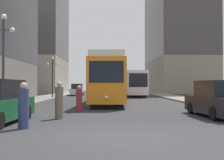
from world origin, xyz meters
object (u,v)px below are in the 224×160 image
object	(u,v)px
parked_car_right_far	(218,100)
pedestrian_on_sidewalk	(79,100)
parked_car_left_near	(77,90)
lamp_post_left_near	(3,47)
pedestrian_crossing_far	(23,107)
lamp_post_left_far	(53,70)
transit_bus	(132,83)
pedestrian_crossing_near	(59,101)
streetcar	(110,80)

from	to	relation	value
parked_car_right_far	pedestrian_on_sidewalk	size ratio (longest dim) A/B	2.96
parked_car_left_near	lamp_post_left_near	bearing A→B (deg)	-95.24
pedestrian_crossing_far	lamp_post_left_near	size ratio (longest dim) A/B	0.29
parked_car_left_near	lamp_post_left_far	bearing A→B (deg)	-102.52
transit_bus	pedestrian_crossing_far	xyz separation A→B (m)	(-6.72, -28.80, -1.16)
transit_bus	pedestrian_crossing_far	size ratio (longest dim) A/B	7.37
lamp_post_left_near	pedestrian_crossing_near	bearing A→B (deg)	-44.20
pedestrian_crossing_near	lamp_post_left_far	xyz separation A→B (m)	(-4.26, 19.10, 2.56)
parked_car_left_near	pedestrian_crossing_near	xyz separation A→B (m)	(2.36, -28.20, -0.02)
lamp_post_left_near	lamp_post_left_far	xyz separation A→B (m)	(-0.00, 14.95, -0.63)
lamp_post_left_far	parked_car_left_near	bearing A→B (deg)	78.21
streetcar	pedestrian_crossing_near	size ratio (longest dim) A/B	8.52
pedestrian_on_sidewalk	lamp_post_left_far	distance (m)	16.95
parked_car_right_far	pedestrian_crossing_near	distance (m)	7.84
parked_car_left_near	lamp_post_left_far	size ratio (longest dim) A/B	0.88
parked_car_left_near	pedestrian_crossing_far	size ratio (longest dim) A/B	2.51
pedestrian_on_sidewalk	lamp_post_left_near	xyz separation A→B (m)	(-4.87, 1.06, 3.27)
lamp_post_left_near	parked_car_right_far	bearing A→B (deg)	-16.08
parked_car_right_far	transit_bus	bearing A→B (deg)	-88.33
transit_bus	parked_car_right_far	size ratio (longest dim) A/B	2.67
streetcar	lamp_post_left_near	xyz separation A→B (m)	(-6.79, -7.51, 1.91)
streetcar	lamp_post_left_far	distance (m)	10.16
streetcar	pedestrian_crossing_far	size ratio (longest dim) A/B	8.86
lamp_post_left_near	lamp_post_left_far	world-z (taller)	lamp_post_left_near
lamp_post_left_near	lamp_post_left_far	distance (m)	14.97
parked_car_right_far	lamp_post_left_near	size ratio (longest dim) A/B	0.79
parked_car_left_near	pedestrian_crossing_near	bearing A→B (deg)	-85.94
streetcar	parked_car_left_near	size ratio (longest dim) A/B	3.53
pedestrian_crossing_far	lamp_post_left_near	distance (m)	8.43
streetcar	transit_bus	world-z (taller)	streetcar
lamp_post_left_far	parked_car_right_far	bearing A→B (deg)	-56.77
streetcar	pedestrian_crossing_near	bearing A→B (deg)	-99.73
streetcar	lamp_post_left_far	xyz separation A→B (m)	(-6.79, 7.44, 1.28)
transit_bus	pedestrian_crossing_far	world-z (taller)	transit_bus
streetcar	lamp_post_left_far	bearing A→B (deg)	134.91
pedestrian_crossing_far	lamp_post_left_near	bearing A→B (deg)	116.29
parked_car_right_far	pedestrian_crossing_near	xyz separation A→B (m)	(-7.82, -0.66, -0.02)
lamp_post_left_near	lamp_post_left_far	size ratio (longest dim) A/B	1.22
pedestrian_crossing_near	lamp_post_left_near	size ratio (longest dim) A/B	0.30
transit_bus	lamp_post_left_far	bearing A→B (deg)	-147.26
pedestrian_on_sidewalk	transit_bus	bearing A→B (deg)	133.45
streetcar	parked_car_right_far	world-z (taller)	streetcar
parked_car_left_near	pedestrian_on_sidewalk	distance (m)	25.29
transit_bus	parked_car_right_far	bearing A→B (deg)	-87.00
transit_bus	pedestrian_crossing_near	bearing A→B (deg)	-104.13
transit_bus	pedestrian_on_sidewalk	world-z (taller)	transit_bus
streetcar	pedestrian_crossing_near	world-z (taller)	streetcar
pedestrian_crossing_far	lamp_post_left_far	xyz separation A→B (m)	(-3.48, 21.92, 2.59)
pedestrian_crossing_near	pedestrian_on_sidewalk	distance (m)	3.14
parked_car_right_far	pedestrian_crossing_far	distance (m)	9.28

